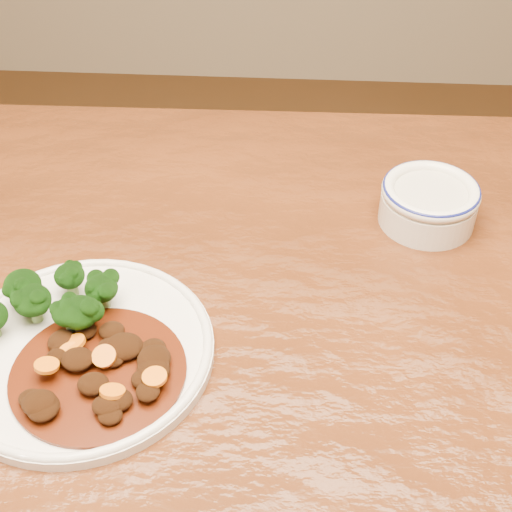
{
  "coord_description": "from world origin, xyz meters",
  "views": [
    {
      "loc": [
        0.04,
        -0.47,
        1.28
      ],
      "look_at": [
        0.0,
        0.11,
        0.77
      ],
      "focal_mm": 50.0,
      "sensor_mm": 36.0,
      "label": 1
    }
  ],
  "objects": [
    {
      "name": "broccoli_florets",
      "position": [
        -0.19,
        0.01,
        0.79
      ],
      "size": [
        0.13,
        0.09,
        0.04
      ],
      "color": "olive",
      "rests_on": "dinner_plate"
    },
    {
      "name": "mince_stew",
      "position": [
        -0.13,
        -0.06,
        0.77
      ],
      "size": [
        0.16,
        0.16,
        0.02
      ],
      "color": "#4A1C07",
      "rests_on": "dinner_plate"
    },
    {
      "name": "dinner_plate",
      "position": [
        -0.16,
        -0.03,
        0.76
      ],
      "size": [
        0.25,
        0.25,
        0.02
      ],
      "rotation": [
        0.0,
        0.0,
        -0.07
      ],
      "color": "white",
      "rests_on": "dining_table"
    },
    {
      "name": "dip_bowl",
      "position": [
        0.2,
        0.2,
        0.78
      ],
      "size": [
        0.11,
        0.11,
        0.05
      ],
      "rotation": [
        0.0,
        0.0,
        -0.13
      ],
      "color": "white",
      "rests_on": "dining_table"
    },
    {
      "name": "dining_table",
      "position": [
        0.0,
        0.0,
        0.67
      ],
      "size": [
        1.51,
        0.92,
        0.75
      ],
      "rotation": [
        0.0,
        0.0,
        0.01
      ],
      "color": "#56280F",
      "rests_on": "ground"
    }
  ]
}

